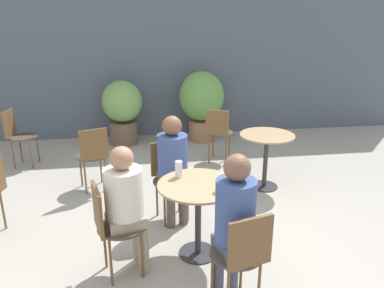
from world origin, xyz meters
The scene contains 17 objects.
ground_plane centered at (0.00, 0.00, 0.00)m, with size 20.00×20.00×0.00m, color #9E998E.
storefront_wall centered at (0.00, 4.03, 1.50)m, with size 10.00×0.06×3.00m.
cafe_table_near centered at (0.12, 0.06, 0.58)m, with size 0.76×0.76×0.74m.
cafe_table_far centered at (1.24, 1.43, 0.57)m, with size 0.71×0.71×0.74m.
bistro_chair_0 centered at (-0.09, 0.85, 0.54)m, with size 0.43×0.45×0.87m.
bistro_chair_1 centered at (-0.67, -0.14, 0.54)m, with size 0.45×0.43×0.87m.
bistro_chair_2 centered at (0.32, -0.72, 0.54)m, with size 0.43×0.45×0.87m.
bistro_chair_3 centered at (0.81, 2.39, 0.54)m, with size 0.45×0.46×0.87m.
bistro_chair_4 centered at (-1.00, 1.63, 0.54)m, with size 0.44×0.45×0.87m.
bistro_chair_6 centered at (-2.23, 2.71, 0.54)m, with size 0.43×0.41×0.87m.
seated_person_0 centered at (-0.05, 0.71, 0.73)m, with size 0.34×0.37×1.22m.
seated_person_1 centered at (-0.53, -0.11, 0.72)m, with size 0.38×0.35×1.20m.
seated_person_2 centered at (0.29, -0.59, 0.76)m, with size 0.32×0.35×1.26m.
beer_glass_0 centered at (0.31, -0.08, 0.82)m, with size 0.07×0.07×0.15m.
beer_glass_1 centered at (-0.04, 0.25, 0.82)m, with size 0.07×0.07×0.16m.
potted_plant_0 centered at (-0.68, 3.57, 0.65)m, with size 0.70×0.70×1.14m.
potted_plant_1 centered at (0.74, 3.56, 0.75)m, with size 0.81×0.81×1.28m.
Camera 1 is at (-0.38, -3.00, 2.19)m, focal length 35.00 mm.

